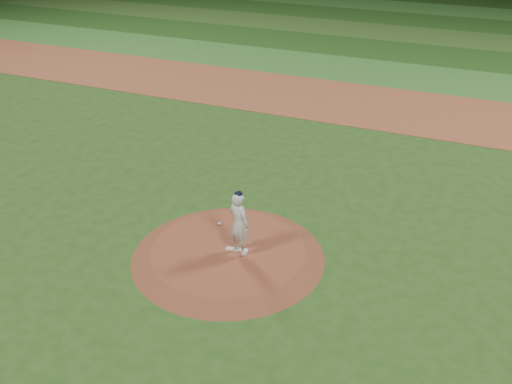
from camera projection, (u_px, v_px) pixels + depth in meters
ground at (228, 256)px, 16.26m from camera, size 120.00×120.00×0.00m
infield_dirt_band at (354, 103)px, 27.55m from camera, size 70.00×6.00×0.02m
outfield_stripe_0 at (379, 73)px, 31.99m from camera, size 70.00×5.00×0.02m
outfield_stripe_1 at (397, 51)px, 36.02m from camera, size 70.00×5.00×0.02m
outfield_stripe_2 at (411, 34)px, 40.05m from camera, size 70.00×5.00×0.02m
outfield_stripe_3 at (422, 20)px, 44.08m from camera, size 70.00×5.00×0.02m
outfield_stripe_4 at (432, 9)px, 48.12m from camera, size 70.00×5.00×0.02m
pitchers_mound at (228, 253)px, 16.20m from camera, size 5.50×5.50×0.25m
pitching_rubber at (237, 249)px, 16.11m from camera, size 0.65×0.28×0.03m
rosin_bag at (220, 223)px, 17.30m from camera, size 0.13×0.13×0.07m
pitcher_on_mound at (239, 223)px, 15.56m from camera, size 0.81×0.67×1.95m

